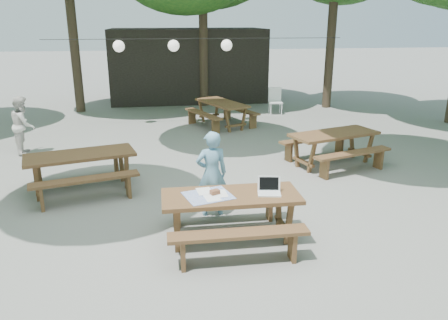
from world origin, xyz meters
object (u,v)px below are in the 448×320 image
at_px(picnic_table_nw, 82,172).
at_px(plastic_chair, 275,106).
at_px(main_picnic_table, 231,217).
at_px(second_person, 23,125).
at_px(woman, 212,174).

distance_m(picnic_table_nw, plastic_chair, 8.47).
xyz_separation_m(main_picnic_table, second_person, (-4.28, 5.18, 0.32)).
height_order(picnic_table_nw, plastic_chair, plastic_chair).
bearing_deg(main_picnic_table, plastic_chair, 71.22).
relative_size(woman, plastic_chair, 1.62).
bearing_deg(main_picnic_table, second_person, 129.60).
xyz_separation_m(main_picnic_table, plastic_chair, (3.00, 8.83, -0.13)).
bearing_deg(woman, second_person, -52.12).
height_order(picnic_table_nw, second_person, second_person).
height_order(second_person, plastic_chair, second_person).
relative_size(second_person, plastic_chair, 1.57).
bearing_deg(picnic_table_nw, plastic_chair, 34.68).
distance_m(main_picnic_table, woman, 1.05).
relative_size(picnic_table_nw, woman, 1.54).
relative_size(main_picnic_table, plastic_chair, 2.22).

